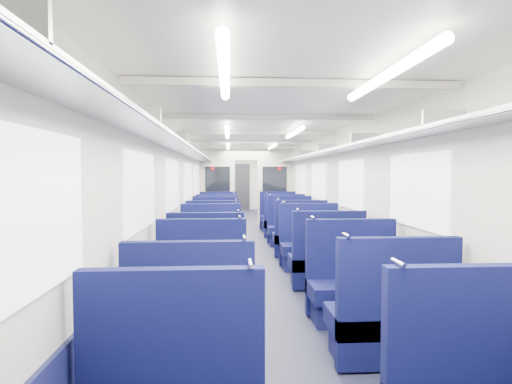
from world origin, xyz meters
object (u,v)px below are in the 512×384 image
end_door (241,187)px  seat_8 (206,267)px  bulkhead (246,185)px  seat_10 (211,249)px  seat_14 (215,230)px  seat_19 (278,218)px  seat_17 (284,224)px  seat_16 (217,224)px  seat_18 (218,219)px  seat_6 (201,288)px  seat_11 (310,248)px  seat_15 (290,230)px  seat_9 (326,263)px  seat_4 (190,332)px  seat_5 (391,323)px  seat_7 (354,289)px  seat_13 (300,238)px  seat_12 (213,239)px

end_door → seat_8: (-0.83, -12.71, -0.66)m
bulkhead → seat_10: (-0.83, -5.93, -0.89)m
seat_14 → seat_19: same height
seat_10 → seat_17: same height
seat_16 → seat_18: (0.00, 1.18, 0.00)m
seat_17 → seat_18: size_ratio=1.00×
seat_6 → seat_10: same height
seat_11 → seat_15: (0.00, 2.28, 0.00)m
seat_10 → seat_17: 3.76m
seat_16 → seat_18: 1.18m
seat_6 → seat_14: (0.00, 4.56, 0.00)m
seat_8 → seat_18: bearing=90.0°
seat_9 → seat_4: bearing=-124.7°
seat_5 → seat_15: size_ratio=1.00×
seat_15 → seat_8: bearing=-114.9°
seat_4 → seat_6: bearing=90.0°
seat_7 → seat_11: size_ratio=1.00×
seat_10 → seat_18: bearing=90.0°
end_door → seat_11: bearing=-85.8°
seat_5 → seat_6: bearing=145.1°
seat_8 → seat_17: (1.66, 4.67, 0.00)m
seat_5 → seat_6: size_ratio=1.00×
seat_6 → seat_13: bearing=63.7°
seat_7 → seat_16: (-1.66, 5.77, 0.00)m
seat_16 → seat_19: same height
seat_6 → seat_8: bearing=90.0°
end_door → seat_10: 11.46m
seat_5 → seat_15: 5.77m
seat_12 → seat_4: bearing=-90.0°
seat_7 → seat_12: 3.85m
seat_8 → seat_17: same height
seat_6 → seat_17: (1.66, 5.69, 0.00)m
seat_8 → seat_14: 3.53m
seat_5 → seat_6: (-1.66, 1.16, 0.00)m
seat_4 → seat_19: 8.31m
seat_13 → seat_6: bearing=-116.3°
seat_6 → seat_15: (1.66, 4.61, 0.00)m
seat_18 → seat_9: bearing=-73.7°
seat_11 → seat_19: bearing=90.0°
seat_8 → seat_13: same height
bulkhead → seat_7: bearing=-84.3°
seat_9 → seat_14: same height
seat_13 → seat_14: (-1.66, 1.20, 0.00)m
seat_5 → seat_8: bearing=127.2°
seat_4 → seat_10: size_ratio=1.00×
seat_9 → seat_19: (0.00, 5.75, 0.00)m
seat_16 → seat_11: bearing=-63.4°
seat_11 → seat_19: size_ratio=1.00×
seat_15 → seat_7: bearing=-90.0°
seat_11 → seat_7: bearing=-90.0°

